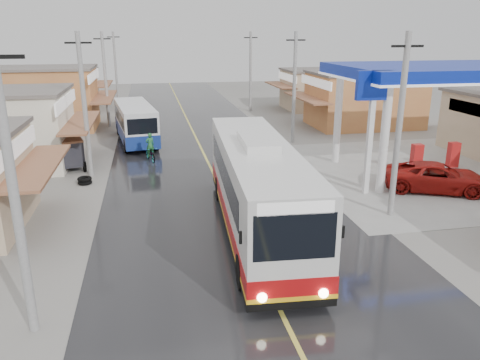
{
  "coord_description": "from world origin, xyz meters",
  "views": [
    {
      "loc": [
        -3.5,
        -18.11,
        7.95
      ],
      "look_at": [
        0.22,
        0.94,
        1.79
      ],
      "focal_mm": 35.0,
      "sensor_mm": 36.0,
      "label": 1
    }
  ],
  "objects_px": {
    "second_bus": "(135,122)",
    "jeepney": "(437,177)",
    "coach_bus": "(257,187)",
    "cyclist": "(150,152)",
    "tyre_stack": "(85,181)",
    "tricycle_near": "(69,152)"
  },
  "relations": [
    {
      "from": "second_bus",
      "to": "jeepney",
      "type": "bearing_deg",
      "value": -50.55
    },
    {
      "from": "coach_bus",
      "to": "cyclist",
      "type": "xyz_separation_m",
      "value": [
        -4.18,
        12.1,
        -1.31
      ]
    },
    {
      "from": "tyre_stack",
      "to": "tricycle_near",
      "type": "bearing_deg",
      "value": 110.67
    },
    {
      "from": "coach_bus",
      "to": "tyre_stack",
      "type": "relative_size",
      "value": 16.72
    },
    {
      "from": "jeepney",
      "to": "tyre_stack",
      "type": "relative_size",
      "value": 6.89
    },
    {
      "from": "cyclist",
      "to": "tyre_stack",
      "type": "relative_size",
      "value": 2.42
    },
    {
      "from": "second_bus",
      "to": "tricycle_near",
      "type": "relative_size",
      "value": 3.34
    },
    {
      "from": "second_bus",
      "to": "tyre_stack",
      "type": "distance_m",
      "value": 10.2
    },
    {
      "from": "coach_bus",
      "to": "cyclist",
      "type": "distance_m",
      "value": 12.87
    },
    {
      "from": "jeepney",
      "to": "coach_bus",
      "type": "bearing_deg",
      "value": 131.49
    },
    {
      "from": "cyclist",
      "to": "tricycle_near",
      "type": "bearing_deg",
      "value": 173.91
    },
    {
      "from": "coach_bus",
      "to": "second_bus",
      "type": "xyz_separation_m",
      "value": [
        -5.17,
        17.71,
        -0.39
      ]
    },
    {
      "from": "coach_bus",
      "to": "second_bus",
      "type": "height_order",
      "value": "coach_bus"
    },
    {
      "from": "coach_bus",
      "to": "jeepney",
      "type": "distance_m",
      "value": 10.96
    },
    {
      "from": "jeepney",
      "to": "cyclist",
      "type": "bearing_deg",
      "value": 82.93
    },
    {
      "from": "tricycle_near",
      "to": "tyre_stack",
      "type": "relative_size",
      "value": 3.4
    },
    {
      "from": "second_bus",
      "to": "jeepney",
      "type": "distance_m",
      "value": 21.28
    },
    {
      "from": "coach_bus",
      "to": "tyre_stack",
      "type": "bearing_deg",
      "value": 138.05
    },
    {
      "from": "coach_bus",
      "to": "tricycle_near",
      "type": "distance_m",
      "value": 14.38
    },
    {
      "from": "second_bus",
      "to": "tyre_stack",
      "type": "bearing_deg",
      "value": -112.66
    },
    {
      "from": "tricycle_near",
      "to": "tyre_stack",
      "type": "bearing_deg",
      "value": -85.57
    },
    {
      "from": "tricycle_near",
      "to": "coach_bus",
      "type": "bearing_deg",
      "value": -67.35
    }
  ]
}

